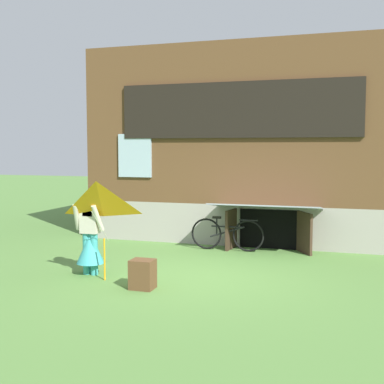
{
  "coord_description": "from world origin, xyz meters",
  "views": [
    {
      "loc": [
        2.67,
        -9.0,
        2.38
      ],
      "look_at": [
        -0.49,
        0.98,
        1.49
      ],
      "focal_mm": 47.63,
      "sensor_mm": 36.0,
      "label": 1
    }
  ],
  "objects_px": {
    "wooden_crate": "(143,274)",
    "kite": "(96,208)",
    "person": "(90,240)",
    "bicycle_black": "(227,234)"
  },
  "relations": [
    {
      "from": "kite",
      "to": "person",
      "type": "bearing_deg",
      "value": 128.39
    },
    {
      "from": "kite",
      "to": "bicycle_black",
      "type": "relative_size",
      "value": 0.98
    },
    {
      "from": "bicycle_black",
      "to": "kite",
      "type": "bearing_deg",
      "value": -112.55
    },
    {
      "from": "kite",
      "to": "wooden_crate",
      "type": "xyz_separation_m",
      "value": [
        0.89,
        -0.06,
        -1.09
      ]
    },
    {
      "from": "bicycle_black",
      "to": "wooden_crate",
      "type": "distance_m",
      "value": 3.68
    },
    {
      "from": "wooden_crate",
      "to": "kite",
      "type": "bearing_deg",
      "value": 176.38
    },
    {
      "from": "wooden_crate",
      "to": "bicycle_black",
      "type": "bearing_deg",
      "value": 80.74
    },
    {
      "from": "bicycle_black",
      "to": "wooden_crate",
      "type": "relative_size",
      "value": 3.47
    },
    {
      "from": "kite",
      "to": "bicycle_black",
      "type": "height_order",
      "value": "kite"
    },
    {
      "from": "bicycle_black",
      "to": "wooden_crate",
      "type": "height_order",
      "value": "bicycle_black"
    }
  ]
}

